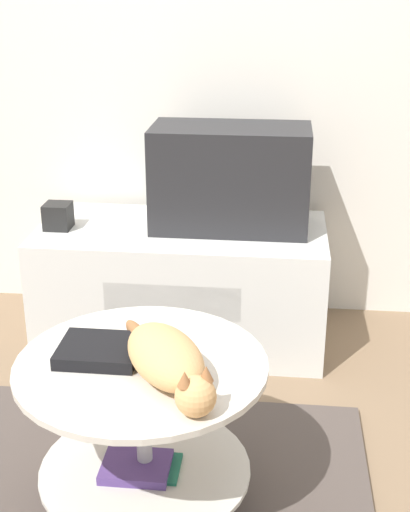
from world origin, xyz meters
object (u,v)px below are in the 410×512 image
object	(u,v)px
tv	(230,178)
dvd_box	(99,351)
cat	(168,360)
speaker	(58,216)

from	to	relation	value
tv	dvd_box	xyz separation A→B (m)	(-0.27, -1.11, -0.19)
tv	cat	distance (m)	1.22
tv	cat	bearing A→B (deg)	-93.11
tv	speaker	distance (m)	0.72
speaker	cat	distance (m)	1.29
speaker	cat	bearing A→B (deg)	-60.49
cat	tv	bearing A→B (deg)	145.12
tv	dvd_box	distance (m)	1.16
speaker	cat	xyz separation A→B (m)	(0.64, -1.12, 0.01)
tv	dvd_box	bearing A→B (deg)	-103.82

